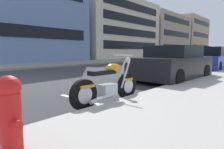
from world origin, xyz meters
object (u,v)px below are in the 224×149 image
Objects in this scene: parked_car_at_intersection at (210,59)px; crossing_truck at (195,52)px; parked_car_near_corner at (173,64)px; fire_hydrant at (10,114)px; parked_motorcycle at (108,85)px.

crossing_truck is at bearing 18.60° from parked_car_at_intersection.
parked_car_at_intersection is (5.99, 0.16, 0.03)m from parked_car_near_corner.
parked_car_at_intersection is 13.07m from fire_hydrant.
parked_motorcycle is at bearing -179.16° from parked_car_at_intersection.
crossing_truck reaches higher than parked_motorcycle.
parked_car_near_corner is 5.99m from parked_car_at_intersection.
parked_motorcycle is 0.44× the size of parked_car_at_intersection.
fire_hydrant is at bearing 102.28° from crossing_truck.
parked_motorcycle is 10.49m from parked_car_at_intersection.
crossing_truck is 29.47m from fire_hydrant.
fire_hydrant is at bearing -157.96° from parked_motorcycle.
parked_car_near_corner reaches higher than fire_hydrant.
parked_car_at_intersection is at bearing 6.79° from fire_hydrant.
crossing_truck is at bearing 15.89° from parked_motorcycle.
parked_car_at_intersection is (10.46, 0.61, 0.27)m from parked_motorcycle.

